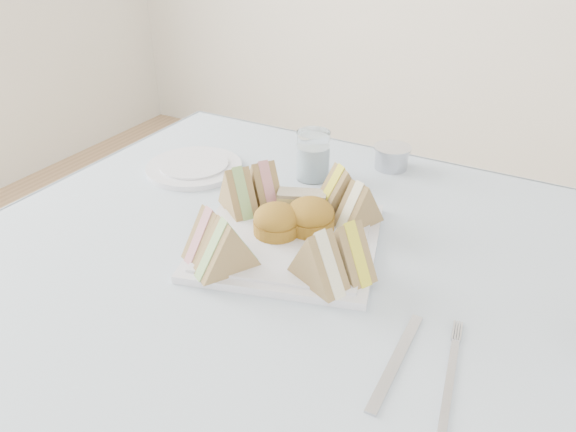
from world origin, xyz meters
The scene contains 18 objects.
tablecloth centered at (0.00, 0.00, 0.74)m, with size 1.02×1.02×0.01m, color silver.
serving_plate centered at (-0.03, 0.09, 0.75)m, with size 0.27×0.27×0.01m, color silver.
sandwich_fl_a centered at (-0.11, 0.00, 0.80)m, with size 0.08×0.04×0.07m, color #8A6E4F, non-canonical shape.
sandwich_fl_b centered at (-0.06, -0.02, 0.80)m, with size 0.09×0.04×0.08m, color #8A6E4F, non-canonical shape.
sandwich_fr_a centered at (0.08, 0.06, 0.80)m, with size 0.09×0.04×0.08m, color #8A6E4F, non-canonical shape.
sandwich_fr_b centered at (0.06, 0.02, 0.80)m, with size 0.09×0.04×0.08m, color #8A6E4F, non-canonical shape.
sandwich_bl_a centered at (-0.14, 0.13, 0.80)m, with size 0.09×0.04×0.08m, color #8A6E4F, non-canonical shape.
sandwich_bl_b centered at (-0.12, 0.17, 0.80)m, with size 0.09×0.04×0.08m, color #8A6E4F, non-canonical shape.
sandwich_br_a centered at (0.05, 0.18, 0.80)m, with size 0.08×0.04×0.07m, color #8A6E4F, non-canonical shape.
sandwich_br_b centered at (0.01, 0.21, 0.80)m, with size 0.09×0.04×0.08m, color #8A6E4F, non-canonical shape.
scone_left centered at (-0.05, 0.09, 0.78)m, with size 0.07×0.07×0.05m, color brown.
scone_right centered at (-0.01, 0.13, 0.78)m, with size 0.08×0.08×0.05m, color brown.
pastry_slice centered at (-0.05, 0.17, 0.78)m, with size 0.08×0.03×0.04m, color tan.
side_plate centered at (-0.32, 0.24, 0.75)m, with size 0.18×0.18×0.01m, color silver.
water_glass centered at (-0.10, 0.32, 0.79)m, with size 0.06×0.06×0.09m, color white.
tea_strainer centered at (0.01, 0.43, 0.77)m, with size 0.07×0.07×0.04m, color #A9A9B3.
knife centered at (0.20, -0.06, 0.75)m, with size 0.01×0.17×0.00m, color #A9A9B3.
fork centered at (0.27, -0.08, 0.75)m, with size 0.01×0.16×0.00m, color #A9A9B3.
Camera 1 is at (0.32, -0.54, 1.22)m, focal length 35.00 mm.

